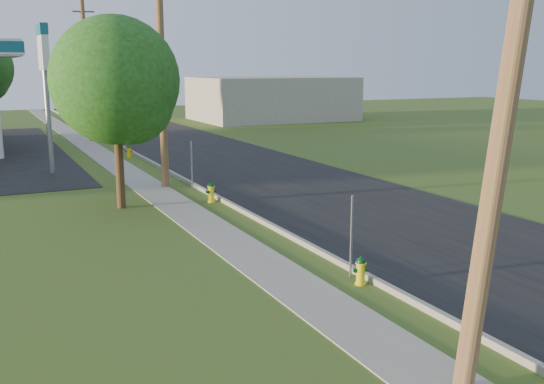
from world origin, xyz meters
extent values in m
plane|color=#415B25|center=(0.00, 0.00, 0.00)|extent=(140.00, 140.00, 0.00)
cube|color=black|center=(4.50, 10.00, 0.01)|extent=(8.00, 120.00, 0.02)
cube|color=gray|center=(0.50, 10.00, 0.07)|extent=(0.15, 120.00, 0.15)
cube|color=gray|center=(-1.25, 10.00, 0.01)|extent=(1.50, 120.00, 0.03)
cylinder|color=brown|center=(-0.60, -1.00, 4.75)|extent=(1.31, 0.32, 9.48)
cylinder|color=brown|center=(-0.60, 17.00, 4.90)|extent=(0.32, 0.32, 9.80)
cylinder|color=brown|center=(-0.60, 35.00, 4.75)|extent=(0.49, 0.32, 9.50)
cube|color=brown|center=(-0.60, 35.00, 8.50)|extent=(1.40, 0.10, 0.12)
cube|color=gray|center=(0.25, 4.20, 1.00)|extent=(0.05, 0.04, 2.00)
cube|color=gray|center=(0.25, 16.00, 1.00)|extent=(0.05, 0.04, 2.00)
cube|color=gray|center=(0.25, 28.20, 1.00)|extent=(0.05, 0.04, 2.00)
cylinder|color=gray|center=(-4.50, 22.50, 2.50)|extent=(0.24, 0.24, 5.00)
cube|color=silver|center=(-4.50, 22.50, 5.80)|extent=(0.30, 2.00, 2.00)
cube|color=#115569|center=(-4.50, 22.50, 6.60)|extent=(0.34, 2.04, 0.50)
cube|color=gray|center=(18.00, 45.00, 2.00)|extent=(14.00, 10.00, 4.00)
cylinder|color=#3E2916|center=(-3.10, 13.96, 1.73)|extent=(0.30, 0.30, 3.46)
sphere|color=#1E450D|center=(-3.10, 13.96, 4.50)|extent=(4.43, 4.43, 4.43)
sphere|color=#1E450D|center=(-2.70, 13.66, 3.81)|extent=(3.04, 3.04, 3.04)
cylinder|color=yellow|center=(0.17, 3.66, 0.03)|extent=(0.26, 0.26, 0.06)
cylinder|color=yellow|center=(0.17, 3.66, 0.28)|extent=(0.20, 0.20, 0.55)
cylinder|color=yellow|center=(0.17, 3.66, 0.51)|extent=(0.26, 0.26, 0.04)
sphere|color=#083313|center=(0.17, 3.66, 0.55)|extent=(0.21, 0.21, 0.21)
cylinder|color=#083313|center=(0.17, 3.66, 0.66)|extent=(0.05, 0.05, 0.06)
cylinder|color=#083313|center=(0.12, 3.54, 0.35)|extent=(0.14, 0.14, 0.10)
cylinder|color=#083313|center=(0.05, 3.71, 0.35)|extent=(0.12, 0.11, 0.08)
cylinder|color=#083313|center=(0.29, 3.61, 0.35)|extent=(0.12, 0.11, 0.08)
cylinder|color=yellow|center=(0.11, 13.41, 0.03)|extent=(0.29, 0.29, 0.06)
cylinder|color=yellow|center=(0.11, 13.41, 0.32)|extent=(0.23, 0.23, 0.63)
cylinder|color=yellow|center=(0.11, 13.41, 0.59)|extent=(0.29, 0.29, 0.04)
sphere|color=#04391A|center=(0.11, 13.41, 0.63)|extent=(0.24, 0.24, 0.24)
cylinder|color=#04391A|center=(0.11, 13.41, 0.76)|extent=(0.05, 0.05, 0.06)
cylinder|color=#04391A|center=(0.13, 13.27, 0.40)|extent=(0.14, 0.15, 0.12)
cylinder|color=#04391A|center=(-0.04, 13.38, 0.40)|extent=(0.12, 0.11, 0.09)
cylinder|color=#04391A|center=(0.25, 13.44, 0.40)|extent=(0.12, 0.11, 0.09)
cylinder|color=#FFBD04|center=(-0.04, 26.17, 0.03)|extent=(0.26, 0.26, 0.06)
cylinder|color=#FFBD04|center=(-0.04, 26.17, 0.28)|extent=(0.20, 0.20, 0.55)
cylinder|color=#FFBD04|center=(-0.04, 26.17, 0.52)|extent=(0.26, 0.26, 0.04)
sphere|color=#083B20|center=(-0.04, 26.17, 0.55)|extent=(0.21, 0.21, 0.21)
cylinder|color=#083B20|center=(-0.04, 26.17, 0.67)|extent=(0.05, 0.05, 0.06)
cylinder|color=#083B20|center=(-0.09, 26.05, 0.35)|extent=(0.14, 0.14, 0.10)
cylinder|color=#083B20|center=(-0.16, 26.22, 0.35)|extent=(0.12, 0.11, 0.08)
cylinder|color=#083B20|center=(0.08, 26.11, 0.35)|extent=(0.12, 0.11, 0.08)
camera|label=1|loc=(-7.50, -7.41, 4.94)|focal=40.00mm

